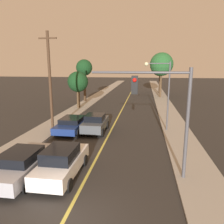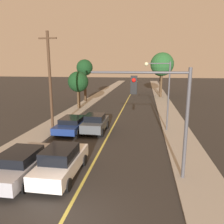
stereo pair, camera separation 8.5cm
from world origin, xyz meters
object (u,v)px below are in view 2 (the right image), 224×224
(car_near_lane_front, at_px, (61,162))
(car_outer_lane_second, at_px, (73,123))
(car_outer_lane_front, at_px, (22,163))
(streetlamp_right, at_px, (162,85))
(traffic_signal_mast, at_px, (163,104))
(car_near_lane_second, at_px, (95,123))
(utility_pole_left, at_px, (50,80))
(tree_right_near, at_px, (162,64))
(tree_right_far, at_px, (161,67))
(tree_left_far, at_px, (85,68))
(tree_left_near, at_px, (78,82))

(car_near_lane_front, bearing_deg, car_outer_lane_second, 104.57)
(car_outer_lane_front, relative_size, streetlamp_right, 0.80)
(car_outer_lane_second, xyz_separation_m, traffic_signal_mast, (7.24, -7.26, 3.23))
(car_near_lane_second, bearing_deg, traffic_signal_mast, -54.97)
(car_near_lane_front, xyz_separation_m, streetlamp_right, (5.71, 9.25, 3.29))
(car_near_lane_second, xyz_separation_m, utility_pole_left, (-3.95, -0.15, 3.72))
(car_near_lane_front, bearing_deg, streetlamp_right, 58.34)
(car_near_lane_front, height_order, streetlamp_right, streetlamp_right)
(car_near_lane_front, height_order, tree_right_near, tree_right_near)
(car_outer_lane_second, bearing_deg, car_outer_lane_front, -90.00)
(traffic_signal_mast, distance_m, tree_right_far, 35.25)
(tree_left_far, bearing_deg, tree_right_far, 43.76)
(car_outer_lane_second, bearing_deg, tree_left_far, 101.55)
(car_outer_lane_second, relative_size, tree_left_near, 1.03)
(streetlamp_right, height_order, tree_left_far, tree_left_far)
(traffic_signal_mast, height_order, tree_left_far, tree_left_far)
(utility_pole_left, height_order, tree_left_near, utility_pole_left)
(car_near_lane_second, height_order, car_outer_lane_front, car_near_lane_second)
(utility_pole_left, bearing_deg, traffic_signal_mast, -38.43)
(car_outer_lane_front, xyz_separation_m, tree_left_far, (-3.25, 24.11, 4.57))
(tree_left_near, height_order, tree_right_far, tree_right_far)
(utility_pole_left, relative_size, tree_left_far, 1.29)
(car_outer_lane_second, height_order, tree_left_far, tree_left_far)
(car_near_lane_front, height_order, car_outer_lane_second, car_near_lane_front)
(car_near_lane_front, height_order, tree_left_near, tree_left_near)
(traffic_signal_mast, xyz_separation_m, tree_right_near, (1.90, 29.64, 2.00))
(car_near_lane_second, bearing_deg, tree_right_near, 72.32)
(car_near_lane_second, xyz_separation_m, car_outer_lane_second, (-2.05, -0.14, -0.10))
(traffic_signal_mast, distance_m, tree_left_near, 20.13)
(traffic_signal_mast, xyz_separation_m, tree_left_near, (-9.85, 17.55, -0.35))
(car_near_lane_second, distance_m, tree_left_far, 17.22)
(car_near_lane_second, bearing_deg, car_outer_lane_front, -103.79)
(car_outer_lane_front, distance_m, streetlamp_right, 12.77)
(tree_left_far, bearing_deg, tree_right_near, 27.61)
(traffic_signal_mast, bearing_deg, tree_left_near, 119.30)
(tree_right_far, bearing_deg, tree_right_near, -91.50)
(car_near_lane_second, relative_size, tree_right_far, 0.56)
(car_outer_lane_second, relative_size, tree_right_near, 0.64)
(traffic_signal_mast, distance_m, tree_left_far, 25.46)
(traffic_signal_mast, bearing_deg, car_outer_lane_second, 134.92)
(tree_right_near, bearing_deg, traffic_signal_mast, -93.66)
(traffic_signal_mast, distance_m, tree_right_near, 29.77)
(car_outer_lane_second, height_order, streetlamp_right, streetlamp_right)
(car_outer_lane_front, bearing_deg, streetlamp_right, 51.00)
(tree_left_near, bearing_deg, streetlamp_right, -40.72)
(car_near_lane_second, relative_size, tree_left_far, 0.60)
(car_near_lane_front, distance_m, tree_left_near, 18.97)
(traffic_signal_mast, bearing_deg, streetlamp_right, 86.56)
(tree_left_near, bearing_deg, car_near_lane_second, -65.34)
(car_outer_lane_front, bearing_deg, car_outer_lane_second, 90.00)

